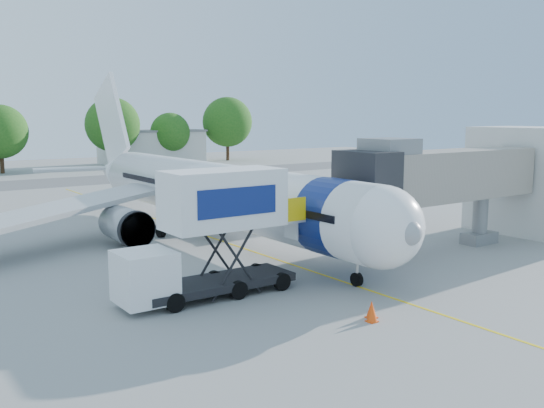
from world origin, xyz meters
TOP-DOWN VIEW (x-y plane):
  - ground at (0.00, 0.00)m, footprint 160.00×160.00m
  - guidance_line at (0.00, 0.00)m, footprint 0.15×70.00m
  - taxiway_strip at (0.00, 42.00)m, footprint 120.00×10.00m
  - aircraft at (0.00, 4.12)m, footprint 34.17×37.73m
  - jet_bridge at (7.99, -7.00)m, footprint 13.90×3.20m
  - terminal_stub at (18.50, -7.00)m, footprint 5.00×8.00m
  - catering_hiloader at (-6.27, -7.00)m, footprint 8.50×2.44m
  - ground_tug at (-0.67, -16.96)m, footprint 4.10×2.73m
  - safety_cone_a at (-2.56, -13.07)m, footprint 0.43×0.43m
  - safety_cone_b at (-2.86, -13.40)m, footprint 0.43×0.43m
  - outbuilding_right at (22.00, 62.00)m, footprint 16.40×7.40m
  - tree_d at (-1.78, 57.05)m, footprint 7.15×7.15m
  - tree_e at (14.17, 58.45)m, footprint 8.09×8.09m
  - tree_f at (24.12, 59.73)m, footprint 6.32×6.32m
  - tree_g at (34.59, 59.34)m, footprint 8.38×8.38m

SIDE VIEW (x-z plane):
  - ground at x=0.00m, z-range 0.00..0.00m
  - taxiway_strip at x=0.00m, z-range 0.00..0.01m
  - guidance_line at x=0.00m, z-range 0.00..0.01m
  - safety_cone_a at x=-2.56m, z-range -0.01..0.67m
  - safety_cone_b at x=-2.86m, z-range -0.01..0.67m
  - ground_tug at x=-0.67m, z-range 0.04..1.54m
  - outbuilding_right at x=22.00m, z-range 0.01..5.31m
  - catering_hiloader at x=-6.27m, z-range 0.01..5.51m
  - aircraft at x=0.00m, z-range -2.73..8.62m
  - terminal_stub at x=18.50m, z-range 0.00..7.00m
  - jet_bridge at x=7.99m, z-range 1.04..7.64m
  - tree_f at x=24.12m, z-range 0.86..8.92m
  - tree_d at x=-1.78m, z-range 0.97..10.09m
  - tree_e at x=14.17m, z-range 1.10..11.42m
  - tree_g at x=34.59m, z-range 1.14..11.83m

